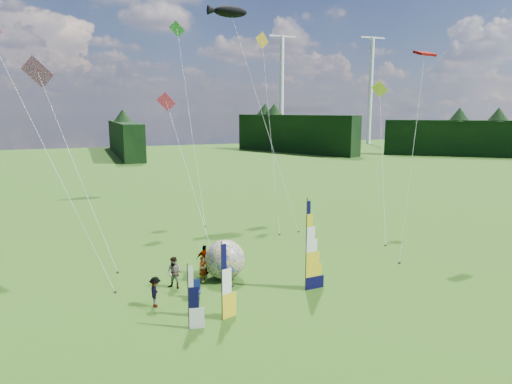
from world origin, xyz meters
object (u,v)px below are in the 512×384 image
object	(u,v)px
feather_banner_main	(306,247)
spectator_a	(203,269)
spectator_b	(175,273)
kite_whale	(262,103)
side_banner_left	(222,283)
spectator_d	(205,260)
side_banner_far	(188,298)
camp_chair	(195,290)
bol_inflatable	(225,260)
spectator_c	(155,292)

from	to	relation	value
feather_banner_main	spectator_a	size ratio (longest dim) A/B	3.30
spectator_b	kite_whale	bearing A→B (deg)	91.14
side_banner_left	spectator_d	bearing A→B (deg)	65.35
side_banner_far	spectator_d	world-z (taller)	side_banner_far
spectator_b	camp_chair	xyz separation A→B (m)	(0.69, -1.96, -0.38)
feather_banner_main	spectator_d	size ratio (longest dim) A/B	2.81
spectator_a	spectator_d	world-z (taller)	spectator_d
spectator_b	side_banner_left	bearing A→B (deg)	-35.88
feather_banner_main	bol_inflatable	world-z (taller)	feather_banner_main
camp_chair	kite_whale	size ratio (longest dim) A/B	0.05
camp_chair	side_banner_far	bearing A→B (deg)	-97.02
bol_inflatable	spectator_d	bearing A→B (deg)	126.95
feather_banner_main	spectator_c	distance (m)	8.29
side_banner_far	spectator_a	bearing A→B (deg)	81.91
bol_inflatable	feather_banner_main	bearing A→B (deg)	-43.06
camp_chair	spectator_d	bearing A→B (deg)	79.24
spectator_c	feather_banner_main	bearing A→B (deg)	-82.93
side_banner_far	spectator_c	world-z (taller)	side_banner_far
bol_inflatable	spectator_c	xyz separation A→B (m)	(-4.46, -2.45, -0.39)
feather_banner_main	spectator_b	xyz separation A→B (m)	(-6.66, 2.96, -1.62)
spectator_b	spectator_c	size ratio (longest dim) A/B	1.15
spectator_d	bol_inflatable	bearing A→B (deg)	161.15
feather_banner_main	side_banner_left	bearing A→B (deg)	-166.27
side_banner_left	spectator_d	distance (m)	6.48
side_banner_left	camp_chair	distance (m)	3.17
bol_inflatable	camp_chair	size ratio (longest dim) A/B	2.25
spectator_a	spectator_b	world-z (taller)	spectator_b
bol_inflatable	spectator_a	bearing A→B (deg)	-177.91
feather_banner_main	spectator_a	distance (m)	6.20
feather_banner_main	side_banner_far	size ratio (longest dim) A/B	1.67
spectator_c	spectator_b	bearing A→B (deg)	-20.60
bol_inflatable	spectator_c	world-z (taller)	bol_inflatable
spectator_d	spectator_b	bearing A→B (deg)	70.52
camp_chair	spectator_c	bearing A→B (deg)	-165.55
side_banner_left	side_banner_far	bearing A→B (deg)	173.50
bol_inflatable	kite_whale	xyz separation A→B (m)	(7.88, 13.80, 9.33)
spectator_d	kite_whale	distance (m)	18.11
side_banner_far	bol_inflatable	world-z (taller)	side_banner_far
feather_banner_main	spectator_c	bearing A→B (deg)	168.81
side_banner_left	kite_whale	xyz separation A→B (m)	(9.65, 18.95, 8.62)
kite_whale	side_banner_far	bearing A→B (deg)	-110.42
feather_banner_main	side_banner_far	distance (m)	7.41
side_banner_left	bol_inflatable	distance (m)	5.49
spectator_d	feather_banner_main	bearing A→B (deg)	168.81
feather_banner_main	side_banner_left	world-z (taller)	feather_banner_main
spectator_a	feather_banner_main	bearing A→B (deg)	-48.44
side_banner_left	spectator_a	bearing A→B (deg)	68.37
side_banner_left	camp_chair	bearing A→B (deg)	85.55
spectator_c	side_banner_far	bearing A→B (deg)	-147.79
spectator_a	camp_chair	xyz separation A→B (m)	(-1.04, -2.31, -0.24)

